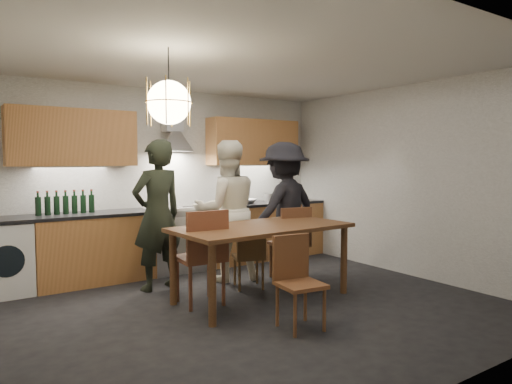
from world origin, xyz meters
TOP-DOWN VIEW (x-y plane):
  - ground at (0.00, 0.00)m, footprint 5.00×5.00m
  - room_shell at (0.00, 0.00)m, footprint 5.02×4.52m
  - counter_run at (0.02, 1.95)m, footprint 5.00×0.62m
  - range_stove at (0.00, 1.94)m, footprint 0.90×0.60m
  - wall_fixtures at (0.00, 2.07)m, footprint 4.30×0.54m
  - pendant_lamp at (-1.00, -0.10)m, footprint 0.43×0.43m
  - dining_table at (0.21, 0.15)m, footprint 2.04×1.09m
  - chair_back_left at (-0.46, 0.28)m, footprint 0.50×0.50m
  - chair_back_mid at (0.31, 0.55)m, footprint 0.46×0.46m
  - chair_back_right at (0.98, 0.58)m, footprint 0.50×0.50m
  - chair_front at (-0.01, -0.74)m, footprint 0.43×0.43m
  - person_left at (-0.62, 1.18)m, footprint 0.73×0.55m
  - person_mid at (0.30, 1.10)m, footprint 1.04×0.90m
  - person_right at (1.08, 0.87)m, footprint 1.29×0.89m
  - mixing_bowl at (1.15, 1.92)m, footprint 0.38×0.38m
  - stock_pot at (1.64, 1.98)m, footprint 0.23×0.23m
  - wine_bottles at (-1.50, 2.01)m, footprint 0.70×0.07m

SIDE VIEW (x-z plane):
  - ground at x=0.00m, z-range 0.00..0.00m
  - range_stove at x=0.00m, z-range -0.02..0.90m
  - counter_run at x=0.02m, z-range 0.00..0.90m
  - chair_back_mid at x=0.31m, z-range 0.06..0.85m
  - chair_front at x=-0.01m, z-range 0.06..0.93m
  - chair_back_right at x=0.98m, z-range 0.07..1.04m
  - chair_back_left at x=-0.46m, z-range 0.08..1.12m
  - dining_table at x=0.21m, z-range 0.32..1.16m
  - person_right at x=1.08m, z-range 0.00..1.82m
  - person_left at x=-0.62m, z-range 0.00..1.82m
  - person_mid at x=0.30m, z-range 0.00..1.83m
  - mixing_bowl at x=1.15m, z-range 0.90..0.97m
  - stock_pot at x=1.64m, z-range 0.90..1.03m
  - wine_bottles at x=-1.50m, z-range 0.90..1.20m
  - room_shell at x=0.00m, z-range 0.40..3.01m
  - wall_fixtures at x=0.00m, z-range 1.32..2.42m
  - pendant_lamp at x=-1.00m, z-range 1.75..2.45m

